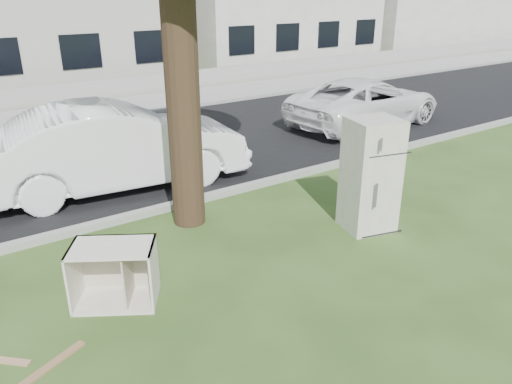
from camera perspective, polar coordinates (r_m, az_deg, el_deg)
ground at (r=7.57m, az=1.50°, el=-7.54°), size 120.00×120.00×0.00m
road at (r=12.52m, az=-14.82°, el=4.17°), size 120.00×7.00×0.01m
kerb_near at (r=9.45m, az=-7.23°, el=-1.32°), size 120.00×0.18×0.12m
kerb_far at (r=15.80m, az=-19.39°, el=7.38°), size 120.00×0.18×0.12m
sidewalk at (r=17.16m, az=-20.76°, el=8.35°), size 120.00×2.80×0.01m
low_wall at (r=18.62m, az=-22.20°, el=10.26°), size 120.00×0.15×0.70m
fridge at (r=8.32m, az=12.94°, el=1.87°), size 0.93×0.89×1.87m
cabinet at (r=6.66m, az=-15.86°, el=-9.02°), size 1.22×1.09×0.81m
plank_a at (r=6.03m, az=-23.76°, el=-18.62°), size 1.15×0.60×0.02m
plank_c at (r=7.11m, az=-15.18°, el=-10.47°), size 0.21×0.76×0.02m
car_center at (r=10.30m, az=-15.62°, el=5.07°), size 5.30×2.34×1.69m
car_right at (r=14.90m, az=12.40°, el=9.99°), size 5.10×2.67×1.37m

